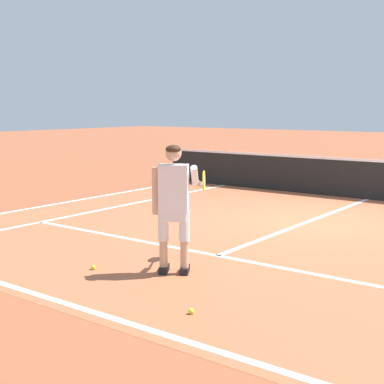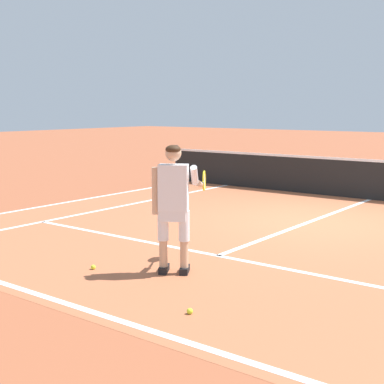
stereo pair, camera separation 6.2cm
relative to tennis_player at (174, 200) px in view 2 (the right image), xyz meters
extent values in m
plane|color=#9E5133|center=(-0.02, 4.28, -0.99)|extent=(80.00, 80.00, 0.00)
cube|color=#B2603D|center=(-0.02, 2.90, -0.99)|extent=(10.98, 9.51, 0.00)
cube|color=white|center=(-0.02, -1.66, -0.99)|extent=(10.98, 0.10, 0.01)
cube|color=white|center=(-0.02, 1.05, -0.99)|extent=(8.23, 0.10, 0.01)
cube|color=white|center=(-0.02, 4.25, -0.99)|extent=(0.10, 6.40, 0.01)
cube|color=white|center=(-4.14, 2.90, -0.99)|extent=(0.10, 9.11, 0.01)
cube|color=white|center=(-5.51, 2.90, -0.99)|extent=(0.10, 9.11, 0.01)
cylinder|color=#333338|center=(-5.96, 7.45, -0.45)|extent=(0.08, 0.08, 1.07)
cube|color=black|center=(-0.02, 7.45, -0.53)|extent=(11.84, 0.02, 0.91)
cube|color=white|center=(-0.02, 7.45, -0.05)|extent=(11.84, 0.03, 0.06)
cube|color=black|center=(-0.13, -0.07, -0.94)|extent=(0.24, 0.30, 0.09)
cube|color=black|center=(0.11, 0.08, -0.94)|extent=(0.24, 0.30, 0.09)
cylinder|color=tan|center=(-0.11, -0.10, -0.72)|extent=(0.11, 0.11, 0.36)
cylinder|color=silver|center=(-0.11, -0.10, -0.33)|extent=(0.14, 0.14, 0.41)
cylinder|color=tan|center=(0.13, 0.04, -0.72)|extent=(0.11, 0.11, 0.36)
cylinder|color=silver|center=(0.13, 0.04, -0.33)|extent=(0.14, 0.14, 0.41)
cube|color=silver|center=(0.01, -0.03, -0.17)|extent=(0.39, 0.35, 0.20)
cube|color=white|center=(0.01, -0.03, 0.17)|extent=(0.44, 0.38, 0.60)
cylinder|color=tan|center=(-0.20, -0.15, 0.12)|extent=(0.09, 0.09, 0.62)
cylinder|color=white|center=(0.19, 0.18, 0.32)|extent=(0.21, 0.27, 0.29)
cylinder|color=tan|center=(0.12, 0.39, 0.18)|extent=(0.22, 0.29, 0.14)
sphere|color=tan|center=(0.00, -0.02, 0.62)|extent=(0.21, 0.21, 0.21)
ellipsoid|color=#382314|center=(0.01, -0.04, 0.67)|extent=(0.27, 0.27, 0.12)
cylinder|color=#232326|center=(0.02, 0.58, 0.15)|extent=(0.13, 0.19, 0.03)
cylinder|color=yellow|center=(-0.06, 0.71, 0.15)|extent=(0.07, 0.10, 0.02)
torus|color=yellow|center=(-0.15, 0.87, 0.15)|extent=(0.17, 0.27, 0.30)
cylinder|color=silver|center=(-0.15, 0.87, 0.15)|extent=(0.13, 0.22, 0.25)
sphere|color=#CCE02D|center=(1.07, -1.07, -0.96)|extent=(0.07, 0.07, 0.07)
sphere|color=#CCE02D|center=(-0.98, -0.55, -0.96)|extent=(0.07, 0.07, 0.07)
camera|label=1|loc=(4.47, -5.60, 1.20)|focal=51.93mm
camera|label=2|loc=(4.52, -5.57, 1.20)|focal=51.93mm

